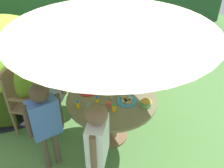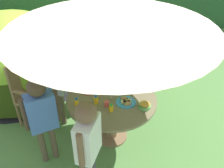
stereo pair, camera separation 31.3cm
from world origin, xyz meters
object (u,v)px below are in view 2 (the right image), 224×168
(potted_plant, at_px, (161,63))
(juice_bottle_front_edge, at_px, (77,102))
(plate_far_left, at_px, (126,102))
(patio_umbrella, at_px, (112,12))
(plate_near_left, at_px, (89,90))
(juice_bottle_far_right, at_px, (111,108))
(child_in_pink_shirt, at_px, (97,61))
(child_in_grey_shirt, at_px, (53,75))
(juice_bottle_mid_left, at_px, (116,87))
(juice_bottle_near_right, at_px, (96,100))
(child_in_blue_shirt, at_px, (41,112))
(juice_bottle_center_front, at_px, (85,117))
(child_in_white_shirt, at_px, (88,139))
(plate_center_back, at_px, (128,84))
(dome_tent, at_px, (12,53))
(cup_near, at_px, (107,104))
(garden_table, at_px, (112,107))
(cup_far, at_px, (88,105))
(snack_bowl, at_px, (145,105))
(wooden_chair, at_px, (29,89))

(potted_plant, bearing_deg, juice_bottle_front_edge, -144.20)
(plate_far_left, distance_m, juice_bottle_front_edge, 0.62)
(patio_umbrella, xyz_separation_m, plate_far_left, (0.15, -0.13, -1.12))
(potted_plant, bearing_deg, plate_near_left, -147.48)
(juice_bottle_far_right, bearing_deg, child_in_pink_shirt, 87.23)
(child_in_grey_shirt, relative_size, juice_bottle_mid_left, 13.02)
(juice_bottle_near_right, relative_size, juice_bottle_far_right, 1.15)
(child_in_blue_shirt, distance_m, juice_bottle_far_right, 0.81)
(juice_bottle_near_right, xyz_separation_m, juice_bottle_center_front, (-0.18, -0.28, -0.00))
(child_in_pink_shirt, relative_size, child_in_white_shirt, 0.92)
(juice_bottle_near_right, relative_size, juice_bottle_front_edge, 1.15)
(plate_center_back, height_order, juice_bottle_near_right, juice_bottle_near_right)
(plate_center_back, height_order, juice_bottle_front_edge, juice_bottle_front_edge)
(child_in_white_shirt, distance_m, plate_far_left, 0.83)
(child_in_grey_shirt, height_order, child_in_blue_shirt, child_in_grey_shirt)
(dome_tent, bearing_deg, plate_near_left, -41.69)
(child_in_white_shirt, xyz_separation_m, cup_near, (0.33, 0.59, -0.08))
(child_in_grey_shirt, bearing_deg, plate_far_left, -1.12)
(juice_bottle_center_front, bearing_deg, child_in_pink_shirt, 72.99)
(plate_near_left, bearing_deg, plate_far_left, -41.69)
(garden_table, height_order, cup_far, cup_far)
(child_in_pink_shirt, relative_size, juice_bottle_far_right, 11.13)
(garden_table, xyz_separation_m, child_in_white_shirt, (-0.42, -0.72, 0.27))
(child_in_white_shirt, distance_m, juice_bottle_front_edge, 0.69)
(garden_table, xyz_separation_m, plate_far_left, (0.15, -0.13, 0.17))
(plate_center_back, distance_m, juice_bottle_center_front, 0.90)
(child_in_white_shirt, distance_m, plate_center_back, 1.21)
(potted_plant, bearing_deg, child_in_pink_shirt, -167.49)
(child_in_grey_shirt, relative_size, cup_far, 20.59)
(juice_bottle_center_front, bearing_deg, plate_far_left, 20.71)
(snack_bowl, relative_size, plate_far_left, 0.59)
(potted_plant, distance_m, cup_near, 1.90)
(child_in_blue_shirt, bearing_deg, juice_bottle_near_right, -0.83)
(child_in_white_shirt, xyz_separation_m, juice_bottle_near_right, (0.21, 0.66, -0.06))
(child_in_blue_shirt, relative_size, plate_center_back, 6.46)
(potted_plant, bearing_deg, cup_near, -135.14)
(juice_bottle_mid_left, xyz_separation_m, cup_far, (-0.43, -0.26, -0.02))
(garden_table, xyz_separation_m, juice_bottle_far_right, (-0.07, -0.24, 0.21))
(dome_tent, xyz_separation_m, juice_bottle_mid_left, (1.46, -1.48, 0.07))
(garden_table, xyz_separation_m, juice_bottle_near_right, (-0.21, -0.06, 0.21))
(child_in_grey_shirt, height_order, juice_bottle_center_front, child_in_grey_shirt)
(child_in_grey_shirt, bearing_deg, child_in_pink_shirt, 66.10)
(child_in_pink_shirt, relative_size, child_in_grey_shirt, 0.86)
(wooden_chair, relative_size, cup_near, 16.63)
(wooden_chair, relative_size, cup_far, 15.85)
(child_in_pink_shirt, relative_size, juice_bottle_near_right, 9.70)
(child_in_blue_shirt, xyz_separation_m, plate_far_left, (1.03, 0.06, -0.09))
(garden_table, xyz_separation_m, child_in_blue_shirt, (-0.87, -0.19, 0.26))
(dome_tent, bearing_deg, child_in_blue_shirt, -65.02)
(patio_umbrella, xyz_separation_m, juice_bottle_mid_left, (0.11, 0.16, -1.09))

